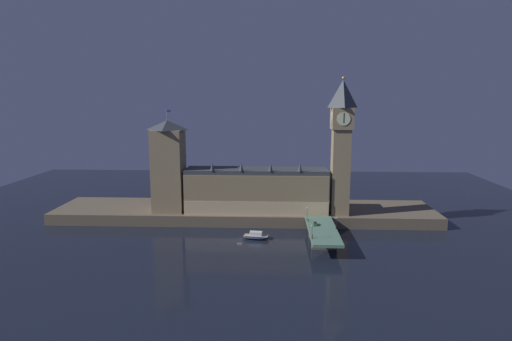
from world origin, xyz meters
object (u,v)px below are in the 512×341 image
Objects in this scene: car_northbound_lead at (315,224)px; street_lamp_near at (312,230)px; street_lamp_mid at (336,221)px; clock_tower at (341,143)px; pedestrian_near_rail at (312,236)px; victoria_tower at (169,166)px; street_lamp_far at (307,212)px; boat_upstream at (256,236)px; pedestrian_far_rail at (308,220)px.

street_lamp_near is (-3.43, -20.72, 3.34)m from car_northbound_lead.
street_lamp_mid reaches higher than car_northbound_lead.
pedestrian_near_rail is (-18.53, -44.29, -37.68)m from clock_tower.
street_lamp_near is (76.74, -49.61, -20.67)m from victoria_tower.
street_lamp_far is at bearing 90.83° from pedestrian_near_rail.
clock_tower is 10.74× the size of street_lamp_far.
clock_tower reaches higher than street_lamp_mid.
victoria_tower is at bearing 165.27° from street_lamp_far.
pedestrian_near_rail is at bearing 76.85° from street_lamp_near.
street_lamp_mid is 40.50m from boat_upstream.
victoria_tower is 81.92m from street_lamp_far.
pedestrian_near_rail is at bearing -89.17° from street_lamp_far.
pedestrian_near_rail is 27.95m from street_lamp_far.
clock_tower reaches higher than boat_upstream.
pedestrian_far_rail is (0.00, 24.38, 0.02)m from pedestrian_near_rail.
street_lamp_far is (-3.43, 8.72, 3.61)m from car_northbound_lead.
car_northbound_lead reaches higher than boat_upstream.
car_northbound_lead is 0.30× the size of boat_upstream.
clock_tower reaches higher than pedestrian_far_rail.
victoria_tower is 35.03× the size of pedestrian_near_rail.
clock_tower reaches higher than street_lamp_near.
pedestrian_near_rail reaches higher than boat_upstream.
boat_upstream is (50.63, -30.00, -30.63)m from victoria_tower.
car_northbound_lead is at bearing -68.53° from street_lamp_far.
boat_upstream is (-39.02, 4.89, -9.69)m from street_lamp_mid.
street_lamp_near reaches higher than street_lamp_mid.
victoria_tower is at bearing 147.12° from street_lamp_near.
car_northbound_lead is at bearing 147.69° from street_lamp_mid.
victoria_tower reaches higher than street_lamp_mid.
street_lamp_near is (-18.93, -46.00, -34.46)m from clock_tower.
street_lamp_far is at bearing 111.47° from car_northbound_lead.
street_lamp_far is at bearing 90.00° from street_lamp_near.
street_lamp_near is at bearing -131.27° from street_lamp_mid.
street_lamp_mid reaches higher than boat_upstream.
victoria_tower is 8.81× the size of street_lamp_near.
street_lamp_near is (-0.40, -1.71, 3.22)m from pedestrian_near_rail.
pedestrian_near_rail is 0.98× the size of pedestrian_far_rail.
boat_upstream is at bearing -166.26° from pedestrian_far_rail.
clock_tower is 42.45m from street_lamp_far.
car_northbound_lead is 0.70× the size of street_lamp_mid.
clock_tower reaches higher than street_lamp_far.
pedestrian_far_rail is 26.29m from street_lamp_near.
street_lamp_near is at bearing -90.00° from street_lamp_far.
pedestrian_far_rail is at bearing -132.95° from clock_tower.
pedestrian_far_rail is 0.24× the size of street_lamp_far.
street_lamp_mid is 19.59m from street_lamp_far.
victoria_tower is 9.46× the size of street_lamp_mid.
street_lamp_far reaches higher than pedestrian_far_rail.
car_northbound_lead is 2.55× the size of pedestrian_far_rail.
street_lamp_far reaches higher than street_lamp_mid.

